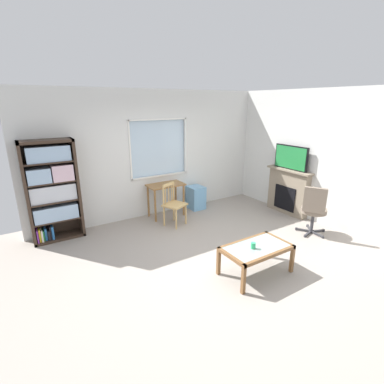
{
  "coord_description": "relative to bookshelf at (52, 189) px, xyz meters",
  "views": [
    {
      "loc": [
        -2.65,
        -3.46,
        2.5
      ],
      "look_at": [
        -0.17,
        0.46,
        1.04
      ],
      "focal_mm": 26.75,
      "sensor_mm": 36.0,
      "label": 1
    }
  ],
  "objects": [
    {
      "name": "desk_under_window",
      "position": [
        2.27,
        -0.11,
        -0.38
      ],
      "size": [
        0.81,
        0.47,
        0.76
      ],
      "color": "olive",
      "rests_on": "ground"
    },
    {
      "name": "wall_back_with_window",
      "position": [
        2.12,
        0.24,
        0.38
      ],
      "size": [
        5.45,
        0.15,
        2.78
      ],
      "color": "silver",
      "rests_on": "ground"
    },
    {
      "name": "plastic_drawer_unit",
      "position": [
        3.12,
        -0.06,
        -0.72
      ],
      "size": [
        0.35,
        0.4,
        0.55
      ],
      "primitive_type": "cube",
      "color": "#72ADDB",
      "rests_on": "ground"
    },
    {
      "name": "wall_right",
      "position": [
        4.92,
        -2.14,
        0.4
      ],
      "size": [
        0.12,
        4.98,
        2.78
      ],
      "primitive_type": "cube",
      "color": "silver",
      "rests_on": "ground"
    },
    {
      "name": "office_chair",
      "position": [
        4.24,
        -2.51,
        -0.44
      ],
      "size": [
        0.61,
        0.57,
        1.0
      ],
      "color": "#7A6B5B",
      "rests_on": "ground"
    },
    {
      "name": "ground",
      "position": [
        2.13,
        -2.14,
        -1.01
      ],
      "size": [
        6.45,
        5.78,
        0.02
      ],
      "primitive_type": "cube",
      "color": "#9E9389"
    },
    {
      "name": "wooden_chair",
      "position": [
        2.18,
        -0.62,
        -0.53
      ],
      "size": [
        0.54,
        0.53,
        0.9
      ],
      "color": "tan",
      "rests_on": "ground"
    },
    {
      "name": "sippy_cup",
      "position": [
        2.26,
        -2.91,
        -0.5
      ],
      "size": [
        0.07,
        0.07,
        0.09
      ],
      "primitive_type": "cylinder",
      "color": "#33B770",
      "rests_on": "coffee_table"
    },
    {
      "name": "tv",
      "position": [
        4.75,
        -1.45,
        0.33
      ],
      "size": [
        0.06,
        0.86,
        0.54
      ],
      "color": "black",
      "rests_on": "fireplace"
    },
    {
      "name": "bookshelf",
      "position": [
        0.0,
        0.0,
        0.0
      ],
      "size": [
        0.9,
        0.38,
        1.88
      ],
      "color": "#38281E",
      "rests_on": "ground"
    },
    {
      "name": "coffee_table",
      "position": [
        2.34,
        -2.9,
        -0.61
      ],
      "size": [
        1.04,
        0.6,
        0.45
      ],
      "color": "#8C9E99",
      "rests_on": "ground"
    },
    {
      "name": "fireplace",
      "position": [
        4.76,
        -1.45,
        -0.46
      ],
      "size": [
        0.26,
        1.13,
        1.05
      ],
      "color": "gray",
      "rests_on": "ground"
    }
  ]
}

